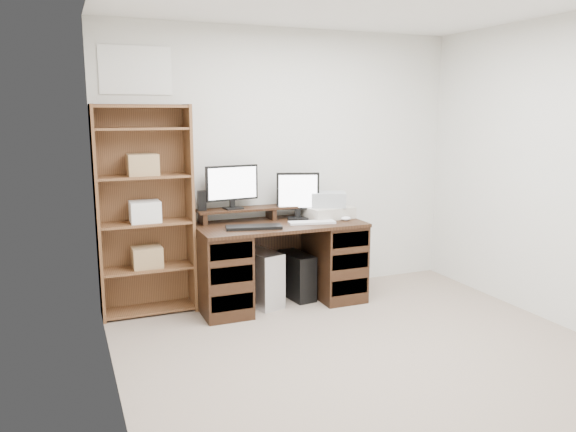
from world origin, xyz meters
TOP-DOWN VIEW (x-y plane):
  - room at (-0.00, 0.00)m, footprint 3.54×4.04m
  - desk at (-0.20, 1.64)m, footprint 1.50×0.70m
  - riser_shelf at (-0.20, 1.85)m, footprint 1.40×0.22m
  - monitor_wide at (-0.57, 1.86)m, footprint 0.50×0.14m
  - monitor_small at (0.04, 1.76)m, footprint 0.39×0.20m
  - speaker at (-0.85, 1.87)m, footprint 0.08×0.08m
  - keyboard_black at (-0.49, 1.49)m, footprint 0.50×0.26m
  - keyboard_white at (0.07, 1.51)m, footprint 0.43×0.19m
  - mouse at (0.41, 1.51)m, footprint 0.11×0.08m
  - printer at (0.32, 1.70)m, footprint 0.46×0.37m
  - basket at (0.32, 1.70)m, footprint 0.38×0.33m
  - tower_silver at (-0.38, 1.68)m, footprint 0.35×0.54m
  - tower_black at (0.01, 1.71)m, footprint 0.24×0.45m
  - bookshelf at (-1.35, 1.86)m, footprint 0.80×0.30m

SIDE VIEW (x-z plane):
  - tower_black at x=0.01m, z-range 0.00..0.43m
  - tower_silver at x=-0.38m, z-range 0.00..0.50m
  - desk at x=-0.20m, z-range 0.01..0.76m
  - keyboard_white at x=0.07m, z-range 0.75..0.77m
  - keyboard_black at x=-0.49m, z-range 0.75..0.78m
  - mouse at x=0.41m, z-range 0.75..0.79m
  - printer at x=0.32m, z-range 0.75..0.86m
  - riser_shelf at x=-0.20m, z-range 0.78..0.90m
  - bookshelf at x=-1.35m, z-range 0.02..1.82m
  - basket at x=0.32m, z-range 0.86..0.99m
  - speaker at x=-0.85m, z-range 0.87..1.05m
  - monitor_small at x=0.04m, z-range 0.77..1.20m
  - monitor_wide at x=-0.57m, z-range 0.89..1.29m
  - room at x=0.00m, z-range -0.02..2.52m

